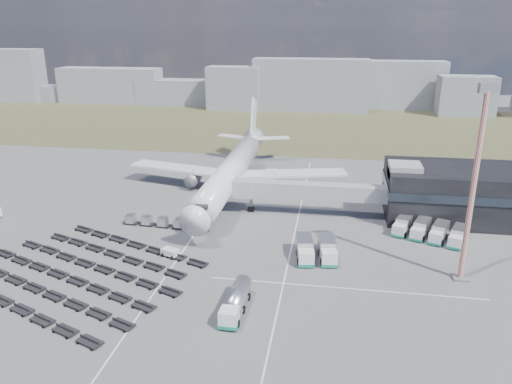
# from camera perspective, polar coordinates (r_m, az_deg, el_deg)

# --- Properties ---
(ground) EXTENTS (420.00, 420.00, 0.00)m
(ground) POSITION_cam_1_polar(r_m,az_deg,el_deg) (85.08, -7.09, -6.87)
(ground) COLOR #565659
(ground) RESTS_ON ground
(grass_strip) EXTENTS (420.00, 90.00, 0.01)m
(grass_strip) POSITION_cam_1_polar(r_m,az_deg,el_deg) (188.35, 2.21, 7.62)
(grass_strip) COLOR #47452A
(grass_strip) RESTS_ON ground
(lane_markings) EXTENTS (47.12, 110.00, 0.01)m
(lane_markings) POSITION_cam_1_polar(r_m,az_deg,el_deg) (85.69, -0.20, -6.51)
(lane_markings) COLOR silver
(lane_markings) RESTS_ON ground
(terminal) EXTENTS (30.40, 16.40, 11.00)m
(terminal) POSITION_cam_1_polar(r_m,az_deg,el_deg) (105.38, 22.64, -0.02)
(terminal) COLOR black
(terminal) RESTS_ON ground
(jet_bridge) EXTENTS (30.30, 3.80, 7.05)m
(jet_bridge) POSITION_cam_1_polar(r_m,az_deg,el_deg) (99.22, 4.94, 0.18)
(jet_bridge) COLOR #939399
(jet_bridge) RESTS_ON ground
(airliner) EXTENTS (51.59, 64.53, 17.62)m
(airliner) POSITION_cam_1_polar(r_m,az_deg,el_deg) (112.58, -2.67, 2.63)
(airliner) COLOR white
(airliner) RESTS_ON ground
(skyline) EXTENTS (297.85, 25.66, 24.59)m
(skyline) POSITION_cam_1_polar(r_m,az_deg,el_deg) (227.97, 1.60, 11.88)
(skyline) COLOR gray
(skyline) RESTS_ON ground
(fuel_tanker) EXTENTS (2.76, 9.70, 3.11)m
(fuel_tanker) POSITION_cam_1_polar(r_m,az_deg,el_deg) (67.86, -2.34, -12.38)
(fuel_tanker) COLOR white
(fuel_tanker) RESTS_ON ground
(pushback_tug) EXTENTS (3.33, 2.63, 1.35)m
(pushback_tug) POSITION_cam_1_polar(r_m,az_deg,el_deg) (83.98, -9.75, -6.86)
(pushback_tug) COLOR white
(pushback_tug) RESTS_ON ground
(catering_truck) EXTENTS (4.48, 7.36, 3.15)m
(catering_truck) POSITION_cam_1_polar(r_m,az_deg,el_deg) (116.96, 1.98, 1.38)
(catering_truck) COLOR white
(catering_truck) RESTS_ON ground
(service_trucks_near) EXTENTS (7.23, 8.27, 3.00)m
(service_trucks_near) POSITION_cam_1_polar(r_m,az_deg,el_deg) (82.28, 6.88, -6.54)
(service_trucks_near) COLOR white
(service_trucks_near) RESTS_ON ground
(service_trucks_far) EXTENTS (13.52, 10.63, 2.65)m
(service_trucks_far) POSITION_cam_1_polar(r_m,az_deg,el_deg) (94.50, 19.24, -4.18)
(service_trucks_far) COLOR white
(service_trucks_far) RESTS_ON ground
(uld_row) EXTENTS (15.74, 2.64, 1.72)m
(uld_row) POSITION_cam_1_polar(r_m,az_deg,el_deg) (95.68, -10.60, -3.38)
(uld_row) COLOR black
(uld_row) RESTS_ON ground
(baggage_dollies) EXTENTS (40.00, 35.42, 0.79)m
(baggage_dollies) POSITION_cam_1_polar(r_m,az_deg,el_deg) (82.29, -19.68, -8.54)
(baggage_dollies) COLOR black
(baggage_dollies) RESTS_ON ground
(floodlight_mast) EXTENTS (2.77, 2.25, 29.11)m
(floodlight_mast) POSITION_cam_1_polar(r_m,az_deg,el_deg) (76.99, 23.60, 0.52)
(floodlight_mast) COLOR #B32F1C
(floodlight_mast) RESTS_ON ground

